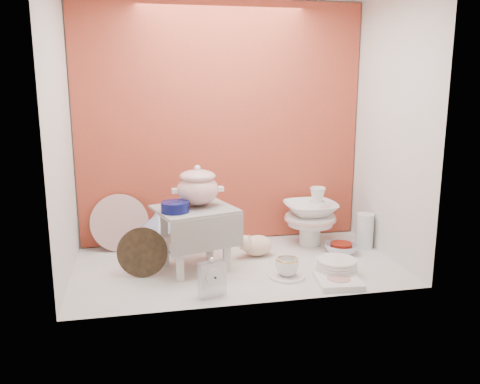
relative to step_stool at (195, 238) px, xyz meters
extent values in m
plane|color=silver|center=(0.23, 0.00, -0.17)|extent=(1.80, 1.80, 0.00)
cube|color=#B3362C|center=(0.23, 0.50, 0.58)|extent=(1.80, 0.06, 1.50)
cube|color=silver|center=(-0.67, 0.00, 0.58)|extent=(0.06, 1.00, 1.50)
cube|color=silver|center=(1.13, 0.00, 0.58)|extent=(0.06, 1.00, 1.50)
cylinder|color=#0A0F4C|center=(-0.11, -0.07, 0.20)|extent=(0.19, 0.19, 0.05)
imported|color=white|center=(-0.18, 0.36, -0.04)|extent=(0.30, 0.30, 0.27)
cube|color=silver|center=(0.03, -0.38, -0.08)|extent=(0.14, 0.08, 0.19)
ellipsoid|color=beige|center=(0.38, 0.12, -0.11)|extent=(0.24, 0.17, 0.14)
cylinder|color=white|center=(0.46, -0.23, -0.17)|extent=(0.25, 0.25, 0.01)
imported|color=white|center=(0.46, -0.23, -0.11)|extent=(0.13, 0.13, 0.10)
cube|color=white|center=(0.69, -0.37, -0.16)|extent=(0.24, 0.24, 0.03)
cylinder|color=white|center=(0.73, -0.25, -0.13)|extent=(0.30, 0.30, 0.09)
imported|color=silver|center=(0.89, 0.06, -0.14)|extent=(0.24, 0.24, 0.06)
cylinder|color=silver|center=(1.07, 0.14, -0.07)|extent=(0.13, 0.13, 0.22)
camera|label=1|loc=(-0.30, -2.63, 0.85)|focal=37.70mm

